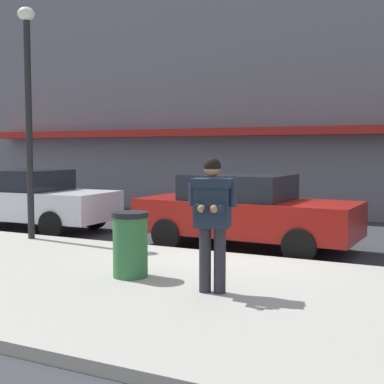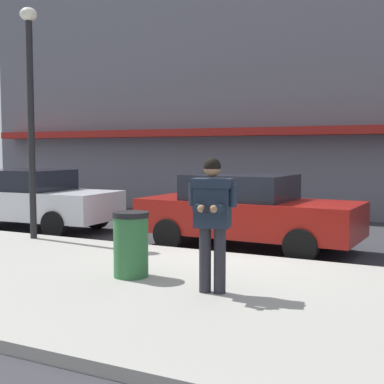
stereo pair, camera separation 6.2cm
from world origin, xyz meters
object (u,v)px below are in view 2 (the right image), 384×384
(parked_sedan_mid, at_px, (246,211))
(trash_bin, at_px, (131,244))
(man_texting_on_phone, at_px, (212,210))
(street_lamp_post, at_px, (30,98))
(parked_sedan_near, at_px, (31,199))

(parked_sedan_mid, relative_size, trash_bin, 4.65)
(parked_sedan_mid, distance_m, man_texting_on_phone, 4.05)
(man_texting_on_phone, distance_m, street_lamp_post, 6.07)
(parked_sedan_mid, distance_m, street_lamp_post, 5.14)
(parked_sedan_mid, bearing_deg, street_lamp_post, -159.13)
(parked_sedan_near, relative_size, parked_sedan_mid, 1.00)
(parked_sedan_near, bearing_deg, man_texting_on_phone, -29.26)
(man_texting_on_phone, relative_size, trash_bin, 1.84)
(parked_sedan_near, distance_m, man_texting_on_phone, 7.97)
(parked_sedan_mid, xyz_separation_m, street_lamp_post, (-4.27, -1.63, 2.35))
(parked_sedan_near, relative_size, trash_bin, 4.67)
(parked_sedan_mid, bearing_deg, man_texting_on_phone, -75.12)
(parked_sedan_near, distance_m, trash_bin, 6.55)
(trash_bin, bearing_deg, parked_sedan_mid, 83.03)
(parked_sedan_near, xyz_separation_m, man_texting_on_phone, (6.94, -3.89, 0.46))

